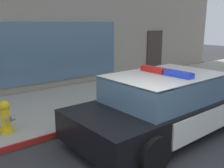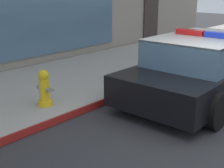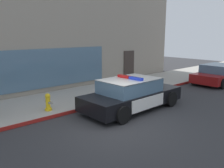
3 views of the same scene
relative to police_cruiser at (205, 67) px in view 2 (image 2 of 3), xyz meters
The scene contains 5 objects.
ground 2.27m from the police_cruiser, 153.57° to the right, with size 48.00×48.00×0.00m, color #303033.
sidewalk 3.67m from the police_cruiser, 122.43° to the left, with size 48.00×3.57×0.15m, color #A39E93.
curb_red_paint 2.39m from the police_cruiser, 147.10° to the left, with size 28.80×0.04×0.14m, color maroon.
police_cruiser is the anchor object (origin of this frame).
fire_hydrant 3.57m from the police_cruiser, 148.41° to the left, with size 0.34×0.39×0.73m.
Camera 2 is at (-4.57, -2.01, 2.41)m, focal length 50.23 mm.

